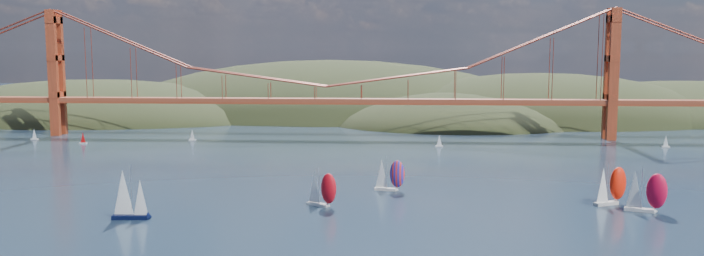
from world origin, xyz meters
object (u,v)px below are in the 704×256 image
(racer_0, at_px, (321,188))
(racer_rwb, at_px, (389,174))
(racer_2, at_px, (645,191))
(racer_1, at_px, (610,185))
(sloop_navy, at_px, (128,195))

(racer_0, height_order, racer_rwb, racer_0)
(racer_0, relative_size, racer_2, 0.90)
(racer_1, xyz_separation_m, racer_2, (5.93, -7.11, 0.07))
(racer_2, bearing_deg, sloop_navy, -151.37)
(sloop_navy, bearing_deg, racer_rwb, 26.59)
(racer_0, bearing_deg, sloop_navy, -130.54)
(sloop_navy, bearing_deg, racer_2, 2.83)
(sloop_navy, bearing_deg, racer_0, 15.70)
(racer_1, distance_m, racer_rwb, 56.36)
(racer_2, bearing_deg, racer_0, -158.83)
(racer_0, bearing_deg, racer_1, 34.79)
(racer_0, relative_size, racer_rwb, 1.00)
(racer_1, bearing_deg, racer_0, 158.51)
(racer_2, height_order, racer_rwb, racer_2)
(racer_0, distance_m, racer_2, 77.15)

